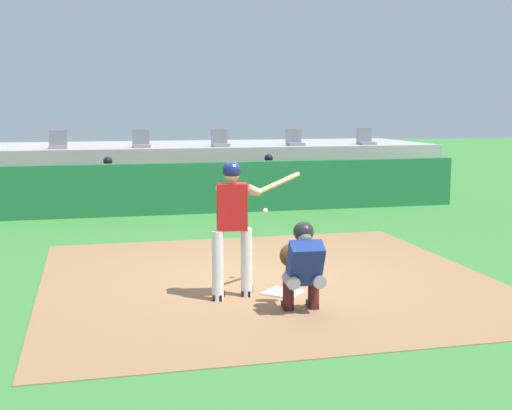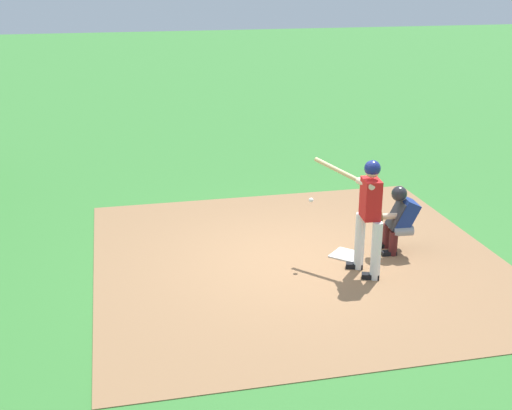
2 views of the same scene
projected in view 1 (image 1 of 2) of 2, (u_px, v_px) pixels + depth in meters
ground_plane at (267, 280)px, 9.96m from camera, size 80.00×80.00×0.00m
dirt_infield at (267, 279)px, 9.96m from camera, size 6.40×6.40×0.01m
home_plate at (282, 292)px, 9.19m from camera, size 0.62×0.62×0.02m
batter_at_plate at (234, 221)px, 8.83m from camera, size 1.36×0.70×1.80m
catcher_crouched at (302, 264)px, 8.29m from camera, size 0.50×1.87×1.13m
dugout_wall at (198, 188)px, 16.13m from camera, size 13.00×0.30×1.20m
dugout_bench at (192, 198)px, 17.14m from camera, size 11.80×0.44×0.45m
dugout_player_0 at (109, 183)px, 16.45m from camera, size 0.49×0.70×1.30m
dugout_player_1 at (270, 179)px, 17.39m from camera, size 0.49×0.70×1.30m
stands_platform at (175, 168)px, 20.34m from camera, size 15.00×4.40×1.40m
stadium_seat_1 at (58, 144)px, 18.00m from camera, size 0.46×0.46×0.48m
stadium_seat_2 at (141, 143)px, 18.51m from camera, size 0.46×0.46×0.48m
stadium_seat_3 at (220, 142)px, 19.02m from camera, size 0.46×0.46×0.48m
stadium_seat_4 at (295, 141)px, 19.52m from camera, size 0.46×0.46×0.48m
stadium_seat_5 at (366, 140)px, 20.03m from camera, size 0.46×0.46×0.48m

